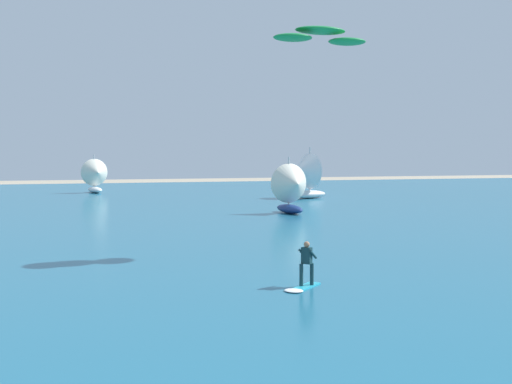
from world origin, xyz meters
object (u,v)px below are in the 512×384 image
Objects in this scene: kitesurfer at (304,271)px; kite at (320,36)px; sailboat_outermost at (96,176)px; sailboat_far_right at (293,188)px; sailboat_mid_left at (304,175)px.

kitesurfer is 0.37× the size of kite.
kitesurfer is 0.40× the size of sailboat_outermost.
sailboat_far_right is (4.70, 18.19, -8.37)m from kite.
sailboat_outermost is at bearing 145.16° from sailboat_mid_left.
kite is 1.11× the size of sailboat_far_right.
sailboat_outermost is at bearing 97.16° from kitesurfer.
kite is (3.26, 7.07, 9.82)m from kitesurfer.
sailboat_mid_left is (10.74, 32.77, -7.96)m from kite.
sailboat_outermost reaches higher than kitesurfer.
kitesurfer is at bearing -82.84° from sailboat_outermost.
kite reaches higher than sailboat_far_right.
kitesurfer is 54.78m from sailboat_outermost.
kite is at bearing 65.25° from kitesurfer.
sailboat_far_right is at bearing 75.51° from kite.
kitesurfer is 42.26m from sailboat_mid_left.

